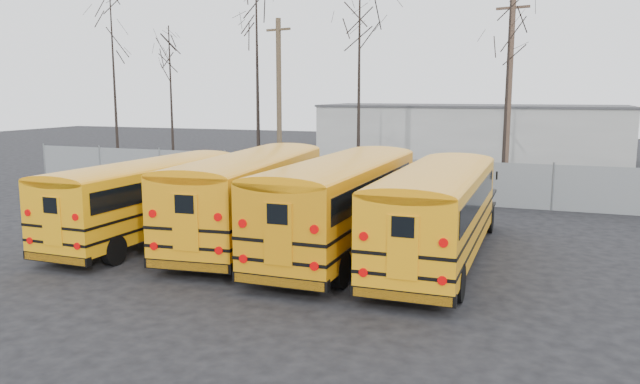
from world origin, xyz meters
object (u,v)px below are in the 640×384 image
at_px(utility_pole_right, 509,89).
at_px(utility_pole_left, 279,101).
at_px(bus_d, 438,205).
at_px(bus_a, 150,192).
at_px(bus_c, 343,196).
at_px(bus_b, 251,189).

bearing_deg(utility_pole_right, utility_pole_left, -143.15).
distance_m(bus_d, utility_pole_right, 17.82).
relative_size(bus_a, bus_c, 0.91).
height_order(bus_b, utility_pole_left, utility_pole_left).
bearing_deg(bus_b, bus_c, -12.15).
relative_size(bus_b, bus_c, 1.01).
bearing_deg(utility_pole_left, bus_c, -42.83).
distance_m(bus_c, utility_pole_left, 15.31).
xyz_separation_m(bus_c, bus_d, (3.04, -0.17, -0.07)).
distance_m(bus_b, bus_c, 3.43).
distance_m(bus_c, utility_pole_right, 18.02).
relative_size(bus_b, bus_d, 1.05).
height_order(utility_pole_left, utility_pole_right, utility_pole_right).
bearing_deg(utility_pole_right, bus_b, -97.13).
relative_size(bus_c, utility_pole_left, 1.24).
bearing_deg(utility_pole_left, bus_d, -34.38).
distance_m(bus_b, bus_d, 6.47).
relative_size(bus_a, utility_pole_left, 1.13).
xyz_separation_m(bus_a, utility_pole_right, (10.58, 17.87, 3.59)).
bearing_deg(bus_c, utility_pole_left, 122.01).
height_order(bus_a, bus_d, bus_d).
relative_size(bus_c, utility_pole_right, 1.09).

